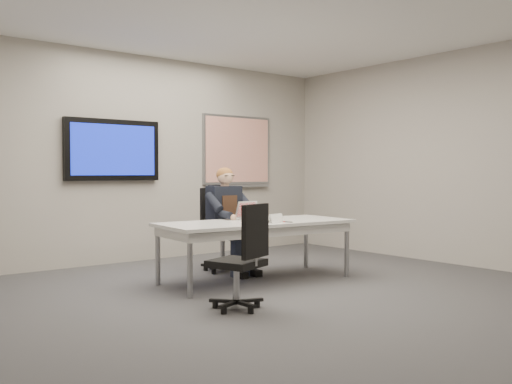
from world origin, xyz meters
TOP-DOWN VIEW (x-y plane):
  - floor at (0.00, 0.00)m, footprint 6.00×6.00m
  - ceiling at (0.00, 0.00)m, footprint 6.00×6.00m
  - wall_back at (0.00, 3.00)m, footprint 6.00×0.02m
  - wall_right at (3.00, 0.00)m, footprint 0.02×6.00m
  - conference_table at (0.24, 0.87)m, footprint 2.23×1.09m
  - tv_display at (-0.50, 2.95)m, footprint 1.30×0.09m
  - whiteboard at (1.55, 2.97)m, footprint 1.25×0.08m
  - office_chair_far at (0.32, 1.65)m, footprint 0.57×0.57m
  - office_chair_near at (-0.70, -0.09)m, footprint 0.57×0.57m
  - seated_person at (0.31, 1.41)m, footprint 0.40×0.69m
  - laptop at (0.31, 1.06)m, footprint 0.32×0.31m
  - name_tent at (0.30, 0.61)m, footprint 0.25×0.13m
  - pen at (0.42, 0.54)m, footprint 0.04×0.12m

SIDE VIEW (x-z plane):
  - floor at x=0.00m, z-range -0.01..0.01m
  - office_chair_near at x=-0.70m, z-range -0.18..0.76m
  - office_chair_far at x=0.32m, z-range -0.19..0.82m
  - seated_person at x=0.31m, z-range -0.12..1.15m
  - conference_table at x=0.24m, z-range 0.26..0.92m
  - pen at x=0.42m, z-range 0.67..0.68m
  - name_tent at x=0.30m, z-range 0.67..0.76m
  - laptop at x=0.31m, z-range 0.61..0.82m
  - wall_back at x=0.00m, z-range 0.00..2.80m
  - wall_right at x=3.00m, z-range 0.00..2.80m
  - tv_display at x=-0.50m, z-range 1.10..1.90m
  - whiteboard at x=1.55m, z-range 0.98..2.08m
  - ceiling at x=0.00m, z-range 2.79..2.81m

